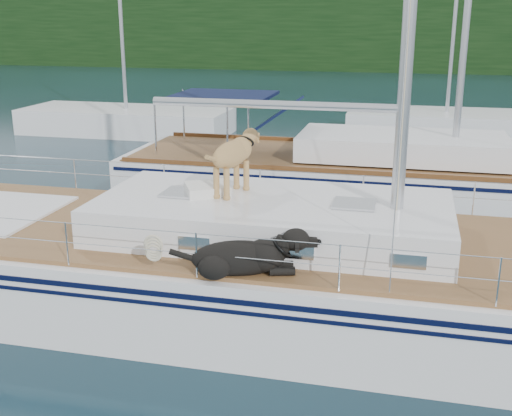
# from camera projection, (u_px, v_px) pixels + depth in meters

# --- Properties ---
(ground) EXTENTS (120.00, 120.00, 0.00)m
(ground) POSITION_uv_depth(u_px,v_px,m) (222.00, 306.00, 10.18)
(ground) COLOR black
(ground) RESTS_ON ground
(tree_line) EXTENTS (90.00, 3.00, 6.00)m
(tree_line) POSITION_uv_depth(u_px,v_px,m) (382.00, 33.00, 51.17)
(tree_line) COLOR black
(tree_line) RESTS_ON ground
(shore_bank) EXTENTS (92.00, 1.00, 1.20)m
(shore_bank) POSITION_uv_depth(u_px,v_px,m) (381.00, 63.00, 52.98)
(shore_bank) COLOR #595147
(shore_bank) RESTS_ON ground
(main_sailboat) EXTENTS (12.00, 3.93, 14.01)m
(main_sailboat) POSITION_uv_depth(u_px,v_px,m) (228.00, 267.00, 9.95)
(main_sailboat) COLOR white
(main_sailboat) RESTS_ON ground
(neighbor_sailboat) EXTENTS (11.00, 3.50, 13.30)m
(neighbor_sailboat) POSITION_uv_depth(u_px,v_px,m) (354.00, 177.00, 15.62)
(neighbor_sailboat) COLOR white
(neighbor_sailboat) RESTS_ON ground
(bg_boat_west) EXTENTS (8.00, 3.00, 11.65)m
(bg_boat_west) POSITION_uv_depth(u_px,v_px,m) (127.00, 121.00, 24.87)
(bg_boat_west) COLOR white
(bg_boat_west) RESTS_ON ground
(bg_boat_center) EXTENTS (7.20, 3.00, 11.65)m
(bg_boat_center) POSITION_uv_depth(u_px,v_px,m) (446.00, 125.00, 24.03)
(bg_boat_center) COLOR white
(bg_boat_center) RESTS_ON ground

